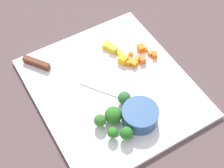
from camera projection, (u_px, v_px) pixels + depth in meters
ground_plane at (112, 89)px, 0.86m from camera, size 4.00×4.00×0.00m
cutting_board at (112, 88)px, 0.85m from camera, size 0.41×0.37×0.01m
prep_bowl at (140, 115)px, 0.78m from camera, size 0.08×0.08×0.04m
chef_knife at (62, 73)px, 0.86m from camera, size 0.29×0.22×0.02m
carrot_dice_0 at (146, 49)px, 0.91m from camera, size 0.02×0.02×0.01m
carrot_dice_1 at (142, 60)px, 0.89m from camera, size 0.02×0.02×0.02m
carrot_dice_2 at (138, 59)px, 0.89m from camera, size 0.02×0.02×0.01m
carrot_dice_3 at (131, 54)px, 0.90m from camera, size 0.02×0.02×0.01m
carrot_dice_4 at (133, 63)px, 0.88m from camera, size 0.02×0.02×0.02m
carrot_dice_5 at (155, 55)px, 0.90m from camera, size 0.02×0.02×0.02m
carrot_dice_6 at (128, 62)px, 0.88m from camera, size 0.02×0.02×0.02m
carrot_dice_7 at (150, 53)px, 0.90m from camera, size 0.01×0.01×0.01m
carrot_dice_8 at (141, 48)px, 0.91m from camera, size 0.02×0.02×0.02m
pepper_dice_0 at (113, 49)px, 0.91m from camera, size 0.03×0.03×0.02m
pepper_dice_1 at (107, 45)px, 0.92m from camera, size 0.03×0.03×0.01m
pepper_dice_2 at (121, 53)px, 0.90m from camera, size 0.02×0.02×0.02m
pepper_dice_3 at (123, 59)px, 0.88m from camera, size 0.03×0.03×0.02m
broccoli_floret_0 at (100, 121)px, 0.77m from camera, size 0.03×0.03×0.04m
broccoli_floret_1 at (124, 98)px, 0.80m from camera, size 0.03×0.03×0.04m
broccoli_floret_2 at (113, 115)px, 0.77m from camera, size 0.04×0.04×0.04m
broccoli_floret_3 at (112, 133)px, 0.75m from camera, size 0.02×0.02×0.03m
broccoli_floret_4 at (126, 133)px, 0.74m from camera, size 0.03×0.03×0.04m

